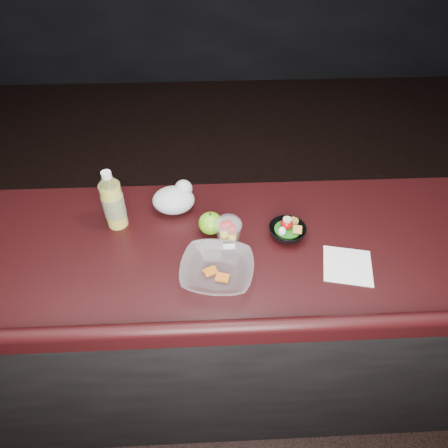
{
  "coord_description": "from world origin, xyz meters",
  "views": [
    {
      "loc": [
        -0.01,
        -0.69,
        2.06
      ],
      "look_at": [
        0.04,
        0.32,
        1.1
      ],
      "focal_mm": 32.0,
      "sensor_mm": 36.0,
      "label": 1
    }
  ],
  "objects": [
    {
      "name": "green_apple",
      "position": [
        -0.01,
        0.37,
        1.06
      ],
      "size": [
        0.09,
        0.09,
        0.09
      ],
      "color": "#34870F",
      "rests_on": "counter"
    },
    {
      "name": "ground",
      "position": [
        0.0,
        0.0,
        0.0
      ],
      "size": [
        8.0,
        8.0,
        0.0
      ],
      "primitive_type": "plane",
      "color": "black",
      "rests_on": "ground"
    },
    {
      "name": "plastic_bag",
      "position": [
        -0.14,
        0.5,
        1.07
      ],
      "size": [
        0.16,
        0.13,
        0.12
      ],
      "color": "silver",
      "rests_on": "counter"
    },
    {
      "name": "takeout_bowl",
      "position": [
        0.01,
        0.15,
        1.05
      ],
      "size": [
        0.28,
        0.28,
        0.06
      ],
      "rotation": [
        0.0,
        0.0,
        -0.16
      ],
      "color": "silver",
      "rests_on": "counter"
    },
    {
      "name": "counter",
      "position": [
        0.0,
        0.3,
        0.51
      ],
      "size": [
        4.06,
        0.71,
        1.02
      ],
      "color": "black",
      "rests_on": "ground"
    },
    {
      "name": "lemonade_bottle",
      "position": [
        -0.36,
        0.43,
        1.12
      ],
      "size": [
        0.08,
        0.08,
        0.24
      ],
      "color": "gold",
      "rests_on": "counter"
    },
    {
      "name": "fruit_cup",
      "position": [
        0.05,
        0.29,
        1.09
      ],
      "size": [
        0.09,
        0.09,
        0.13
      ],
      "color": "white",
      "rests_on": "counter"
    },
    {
      "name": "snack_bowl",
      "position": [
        0.27,
        0.33,
        1.05
      ],
      "size": [
        0.14,
        0.14,
        0.07
      ],
      "rotation": [
        0.0,
        0.0,
        0.05
      ],
      "color": "black",
      "rests_on": "counter"
    },
    {
      "name": "room_shell",
      "position": [
        0.0,
        0.0,
        1.83
      ],
      "size": [
        8.0,
        8.0,
        8.0
      ],
      "color": "black",
      "rests_on": "ground"
    },
    {
      "name": "paper_napkin",
      "position": [
        0.45,
        0.18,
        1.02
      ],
      "size": [
        0.19,
        0.19,
        0.0
      ],
      "primitive_type": "cube",
      "rotation": [
        0.0,
        0.0,
        -0.22
      ],
      "color": "white",
      "rests_on": "counter"
    }
  ]
}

